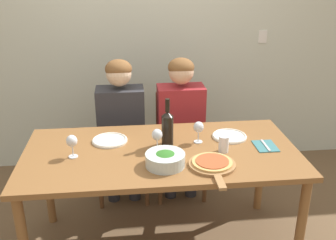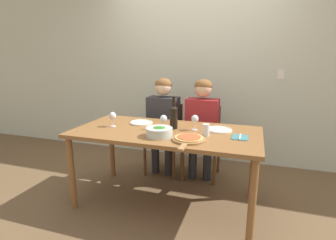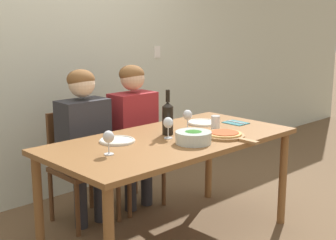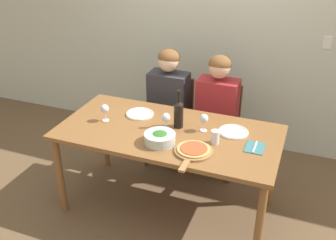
{
  "view_description": "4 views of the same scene",
  "coord_description": "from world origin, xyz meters",
  "px_view_note": "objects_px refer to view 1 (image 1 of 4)",
  "views": [
    {
      "loc": [
        -0.2,
        -2.3,
        1.93
      ],
      "look_at": [
        0.05,
        0.05,
        0.96
      ],
      "focal_mm": 42.0,
      "sensor_mm": 36.0,
      "label": 1
    },
    {
      "loc": [
        0.79,
        -2.32,
        1.47
      ],
      "look_at": [
        -0.02,
        0.13,
        0.84
      ],
      "focal_mm": 28.0,
      "sensor_mm": 36.0,
      "label": 2
    },
    {
      "loc": [
        -2.2,
        -2.27,
        1.58
      ],
      "look_at": [
        -0.06,
        -0.02,
        0.91
      ],
      "focal_mm": 50.0,
      "sensor_mm": 36.0,
      "label": 3
    },
    {
      "loc": [
        1.0,
        -2.6,
        2.32
      ],
      "look_at": [
        -0.02,
        0.05,
        0.84
      ],
      "focal_mm": 42.0,
      "sensor_mm": 36.0,
      "label": 4
    }
  ],
  "objects_px": {
    "wine_glass_right": "(199,128)",
    "water_tumbler": "(224,144)",
    "wine_glass_centre": "(157,136)",
    "wine_glass_left": "(72,142)",
    "person_woman": "(121,119)",
    "dinner_plate_left": "(110,140)",
    "chair_right": "(179,139)",
    "wine_bottle": "(167,127)",
    "dinner_plate_right": "(229,136)",
    "pizza_on_board": "(212,164)",
    "person_man": "(181,117)",
    "broccoli_bowl": "(165,159)",
    "chair_left": "(122,142)",
    "fork_on_napkin": "(265,146)"
  },
  "relations": [
    {
      "from": "dinner_plate_right",
      "to": "water_tumbler",
      "type": "distance_m",
      "value": 0.24
    },
    {
      "from": "chair_left",
      "to": "person_woman",
      "type": "bearing_deg",
      "value": -90.0
    },
    {
      "from": "person_woman",
      "to": "wine_glass_left",
      "type": "height_order",
      "value": "person_woman"
    },
    {
      "from": "dinner_plate_left",
      "to": "wine_glass_left",
      "type": "relative_size",
      "value": 1.61
    },
    {
      "from": "wine_glass_right",
      "to": "fork_on_napkin",
      "type": "height_order",
      "value": "wine_glass_right"
    },
    {
      "from": "wine_glass_left",
      "to": "person_man",
      "type": "bearing_deg",
      "value": 41.89
    },
    {
      "from": "dinner_plate_left",
      "to": "fork_on_napkin",
      "type": "relative_size",
      "value": 1.35
    },
    {
      "from": "chair_left",
      "to": "dinner_plate_right",
      "type": "relative_size",
      "value": 3.6
    },
    {
      "from": "person_woman",
      "to": "water_tumbler",
      "type": "xyz_separation_m",
      "value": [
        0.67,
        -0.73,
        0.09
      ]
    },
    {
      "from": "chair_right",
      "to": "wine_glass_right",
      "type": "xyz_separation_m",
      "value": [
        0.04,
        -0.68,
        0.4
      ]
    },
    {
      "from": "chair_left",
      "to": "wine_glass_left",
      "type": "relative_size",
      "value": 5.79
    },
    {
      "from": "chair_right",
      "to": "wine_glass_right",
      "type": "height_order",
      "value": "wine_glass_right"
    },
    {
      "from": "wine_glass_right",
      "to": "water_tumbler",
      "type": "height_order",
      "value": "wine_glass_right"
    },
    {
      "from": "wine_glass_right",
      "to": "wine_glass_centre",
      "type": "distance_m",
      "value": 0.3
    },
    {
      "from": "person_woman",
      "to": "dinner_plate_left",
      "type": "height_order",
      "value": "person_woman"
    },
    {
      "from": "person_man",
      "to": "fork_on_napkin",
      "type": "height_order",
      "value": "person_man"
    },
    {
      "from": "person_man",
      "to": "broccoli_bowl",
      "type": "distance_m",
      "value": 0.91
    },
    {
      "from": "wine_bottle",
      "to": "dinner_plate_right",
      "type": "bearing_deg",
      "value": 8.1
    },
    {
      "from": "chair_right",
      "to": "wine_glass_left",
      "type": "xyz_separation_m",
      "value": [
        -0.79,
        -0.81,
        0.4
      ]
    },
    {
      "from": "chair_left",
      "to": "fork_on_napkin",
      "type": "distance_m",
      "value": 1.29
    },
    {
      "from": "dinner_plate_right",
      "to": "wine_glass_centre",
      "type": "distance_m",
      "value": 0.55
    },
    {
      "from": "chair_left",
      "to": "person_woman",
      "type": "distance_m",
      "value": 0.28
    },
    {
      "from": "wine_glass_centre",
      "to": "wine_glass_left",
      "type": "bearing_deg",
      "value": -176.06
    },
    {
      "from": "chair_right",
      "to": "wine_bottle",
      "type": "distance_m",
      "value": 0.83
    },
    {
      "from": "broccoli_bowl",
      "to": "water_tumbler",
      "type": "relative_size",
      "value": 2.21
    },
    {
      "from": "person_man",
      "to": "dinner_plate_right",
      "type": "height_order",
      "value": "person_man"
    },
    {
      "from": "person_man",
      "to": "person_woman",
      "type": "bearing_deg",
      "value": 180.0
    },
    {
      "from": "broccoli_bowl",
      "to": "wine_glass_left",
      "type": "relative_size",
      "value": 1.6
    },
    {
      "from": "chair_left",
      "to": "wine_bottle",
      "type": "height_order",
      "value": "wine_bottle"
    },
    {
      "from": "fork_on_napkin",
      "to": "wine_glass_centre",
      "type": "bearing_deg",
      "value": 178.28
    },
    {
      "from": "chair_right",
      "to": "broccoli_bowl",
      "type": "height_order",
      "value": "chair_right"
    },
    {
      "from": "chair_left",
      "to": "person_man",
      "type": "bearing_deg",
      "value": -12.32
    },
    {
      "from": "wine_bottle",
      "to": "pizza_on_board",
      "type": "xyz_separation_m",
      "value": [
        0.24,
        -0.34,
        -0.11
      ]
    },
    {
      "from": "dinner_plate_left",
      "to": "wine_glass_right",
      "type": "xyz_separation_m",
      "value": [
        0.6,
        -0.08,
        0.1
      ]
    },
    {
      "from": "dinner_plate_right",
      "to": "wine_glass_left",
      "type": "xyz_separation_m",
      "value": [
        -1.06,
        -0.19,
        0.1
      ]
    },
    {
      "from": "pizza_on_board",
      "to": "chair_right",
      "type": "bearing_deg",
      "value": 93.53
    },
    {
      "from": "wine_bottle",
      "to": "wine_glass_right",
      "type": "distance_m",
      "value": 0.21
    },
    {
      "from": "wine_glass_centre",
      "to": "person_man",
      "type": "bearing_deg",
      "value": 69.48
    },
    {
      "from": "person_man",
      "to": "pizza_on_board",
      "type": "bearing_deg",
      "value": -86.06
    },
    {
      "from": "wine_glass_centre",
      "to": "water_tumbler",
      "type": "height_order",
      "value": "wine_glass_centre"
    },
    {
      "from": "chair_left",
      "to": "pizza_on_board",
      "type": "relative_size",
      "value": 2.05
    },
    {
      "from": "wine_glass_centre",
      "to": "water_tumbler",
      "type": "xyz_separation_m",
      "value": [
        0.43,
        -0.06,
        -0.05
      ]
    },
    {
      "from": "chair_right",
      "to": "person_woman",
      "type": "xyz_separation_m",
      "value": [
        -0.49,
        -0.11,
        0.25
      ]
    },
    {
      "from": "dinner_plate_right",
      "to": "pizza_on_board",
      "type": "bearing_deg",
      "value": -117.44
    },
    {
      "from": "wine_glass_centre",
      "to": "fork_on_napkin",
      "type": "bearing_deg",
      "value": -1.72
    },
    {
      "from": "wine_bottle",
      "to": "person_man",
      "type": "bearing_deg",
      "value": 73.44
    },
    {
      "from": "person_man",
      "to": "wine_bottle",
      "type": "relative_size",
      "value": 3.76
    },
    {
      "from": "wine_glass_centre",
      "to": "dinner_plate_left",
      "type": "bearing_deg",
      "value": 151.51
    },
    {
      "from": "pizza_on_board",
      "to": "wine_glass_right",
      "type": "relative_size",
      "value": 2.82
    },
    {
      "from": "wine_glass_right",
      "to": "water_tumbler",
      "type": "distance_m",
      "value": 0.21
    }
  ]
}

